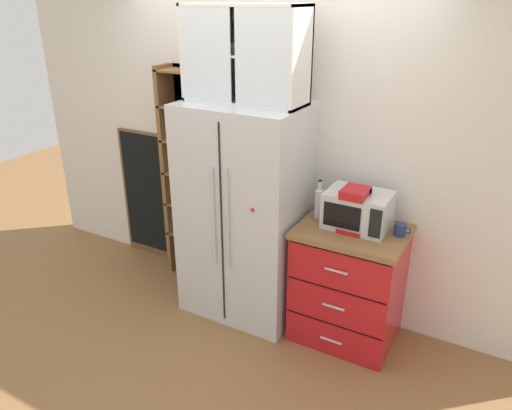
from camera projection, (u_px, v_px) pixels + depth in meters
The scene contains 12 objects.
ground_plane at pixel (244, 306), 4.08m from camera, with size 10.60×10.60×0.00m, color olive.
wall_back_cream at pixel (268, 148), 3.89m from camera, with size 4.91×0.10×2.55m, color silver.
refrigerator at pixel (245, 213), 3.76m from camera, with size 0.91×0.67×1.70m.
pantry_shelf_column at pixel (191, 175), 4.25m from camera, with size 0.46×0.26×1.89m.
counter_cabinet at pixel (348, 284), 3.56m from camera, with size 0.76×0.61×0.90m.
microwave at pixel (358, 210), 3.37m from camera, with size 0.44×0.33×0.26m.
coffee_maker at pixel (355, 208), 3.33m from camera, with size 0.17×0.20×0.31m.
mug_navy at pixel (400, 229), 3.28m from camera, with size 0.12×0.08×0.09m.
bottle_clear at pixel (319, 201), 3.52m from camera, with size 0.06×0.06×0.29m.
bottle_amber at pixel (356, 211), 3.36m from camera, with size 0.06×0.06×0.29m.
upper_cabinet at pixel (247, 55), 3.33m from camera, with size 0.87×0.32×0.65m.
chalkboard_menu at pixel (149, 196), 4.65m from camera, with size 0.60×0.04×1.26m.
Camera 1 is at (1.75, -2.92, 2.40)m, focal length 33.92 mm.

